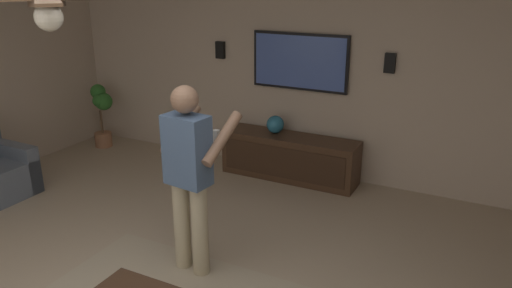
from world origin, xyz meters
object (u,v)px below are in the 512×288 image
Objects in this scene: person_standing at (189,170)px; wall_speaker_left at (390,63)px; potted_plant_tall at (102,110)px; ceiling_fan at (48,3)px; vase_round at (275,124)px; wall_speaker_right at (220,50)px; media_console at (290,157)px; tv at (300,62)px.

wall_speaker_left is (2.49, -1.01, 0.56)m from person_standing.
person_standing is at bearing -125.03° from potted_plant_tall.
ceiling_fan reaches higher than potted_plant_tall.
person_standing is at bearing -9.03° from ceiling_fan.
ceiling_fan reaches higher than person_standing.
potted_plant_tall is at bearing 41.95° from ceiling_fan.
vase_round is 1.00× the size of wall_speaker_right.
tv is (0.24, 0.00, 1.15)m from media_console.
wall_speaker_right is (0.01, 1.12, 0.06)m from tv.
person_standing is 7.45× the size of vase_round.
person_standing reaches higher than wall_speaker_left.
wall_speaker_left is at bearing -84.35° from potted_plant_tall.
ceiling_fan reaches higher than tv.
media_console is 1.86× the size of potted_plant_tall.
wall_speaker_left is (0.40, -4.00, 0.95)m from potted_plant_tall.
person_standing is at bearing -172.88° from vase_round.
tv reaches higher than potted_plant_tall.
wall_speaker_left is 1.00× the size of wall_speaker_right.
person_standing reaches higher than wall_speaker_right.
person_standing is 1.79× the size of potted_plant_tall.
vase_round is 1.00× the size of wall_speaker_left.
vase_round is (0.04, 0.22, 0.39)m from media_console.
ceiling_fan is (-3.52, 0.10, 0.87)m from tv.
wall_speaker_right is 3.77m from ceiling_fan.
wall_speaker_right is (0.40, -1.80, 0.94)m from potted_plant_tall.
tv is at bearing 7.84° from person_standing.
media_console is at bearing -102.73° from wall_speaker_right.
media_console is 1.18m from tv.
tv is 3.08m from potted_plant_tall.
wall_speaker_left reaches higher than potted_plant_tall.
vase_round is at bearing -99.93° from media_console.
wall_speaker_right is (0.22, 0.90, 0.83)m from vase_round.
vase_round is (2.28, 0.28, -0.27)m from person_standing.
vase_round is (-0.20, 0.22, -0.77)m from tv.
vase_round is 3.70m from ceiling_fan.
tv is 5.54× the size of vase_round.
tv is 5.54× the size of wall_speaker_right.
wall_speaker_left is at bearing -80.58° from vase_round.
vase_round is at bearing 2.04° from ceiling_fan.
person_standing reaches higher than media_console.
tv is at bearing 90.70° from wall_speaker_left.
person_standing is 1.42× the size of ceiling_fan.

